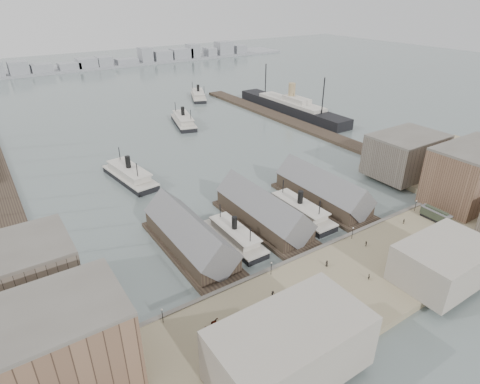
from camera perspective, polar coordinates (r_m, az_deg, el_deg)
ground at (r=119.22m, az=8.09°, el=-8.04°), size 900.00×900.00×0.00m
quay at (r=107.83m, az=15.24°, el=-12.50°), size 180.00×30.00×2.00m
seawall at (r=115.52m, az=9.83°, el=-8.77°), size 180.00×1.20×2.30m
east_wharf at (r=227.19m, az=8.15°, el=9.53°), size 10.00×180.00×1.60m
ferry_shed_west at (r=116.07m, az=-7.17°, el=-6.28°), size 14.00×42.00×12.60m
ferry_shed_center at (r=127.65m, az=3.27°, el=-2.77°), size 14.00×42.00×12.60m
ferry_shed_east at (r=143.08m, az=11.66°, el=0.14°), size 14.00×42.00×12.60m
warehouse_west_front at (r=82.18m, az=-27.12°, el=-20.65°), size 32.00×18.00×18.00m
warehouse_west_back at (r=106.96m, az=-29.41°, el=-10.47°), size 26.00×20.00×14.00m
warehouse_east_front at (r=156.39m, az=30.03°, el=2.05°), size 30.00×18.00×19.00m
warehouse_east_back at (r=170.74m, az=22.44°, el=4.88°), size 28.00×20.00×15.00m
street_bldg_center at (r=113.44m, az=27.05°, el=-8.88°), size 24.00×16.00×10.00m
street_bldg_west at (r=80.73m, az=7.12°, el=-21.18°), size 30.00×16.00×12.00m
lamp_post_far_w at (r=92.82m, az=-11.01°, el=-16.54°), size 0.44×0.44×3.92m
lamp_post_near_w at (r=104.18m, az=4.47°, el=-10.45°), size 0.44×0.44×3.92m
lamp_post_near_e at (r=122.03m, az=15.75°, el=-5.34°), size 0.44×0.44×3.92m
lamp_post_far_e at (r=143.98m, az=23.75°, el=-1.52°), size 0.44×0.44×3.92m
far_shore at (r=415.56m, az=-25.16°, el=15.71°), size 500.00×40.00×15.72m
ferry_docked_west at (r=120.15m, az=-0.78°, el=-6.22°), size 7.57×25.24×9.02m
ferry_docked_east at (r=134.21m, az=8.44°, el=-2.59°), size 8.33×27.77×9.92m
ferry_open_near at (r=163.33m, az=-15.42°, el=2.38°), size 12.95×31.61×10.97m
ferry_open_mid at (r=227.85m, az=-8.06°, el=10.04°), size 16.39×31.47×10.77m
ferry_open_far at (r=284.08m, az=-5.93°, el=13.50°), size 18.98×29.57×10.18m
ocean_steamer at (r=251.20m, az=7.29°, el=11.99°), size 12.18×89.02×17.80m
tram at (r=141.27m, az=26.04°, el=-3.00°), size 2.76×9.91×3.51m
horse_cart_left at (r=91.78m, az=-3.80°, el=-18.25°), size 4.49×4.00×1.62m
horse_cart_center at (r=95.77m, az=5.99°, el=-16.03°), size 4.88×1.73×1.50m
horse_cart_right at (r=121.68m, az=24.90°, el=-8.25°), size 4.72×2.34×1.46m
pedestrian_0 at (r=88.93m, az=-16.18°, el=-21.39°), size 0.81×0.80×1.81m
pedestrian_1 at (r=89.57m, az=-1.48°, el=-19.59°), size 0.99×0.88×1.70m
pedestrian_2 at (r=98.77m, az=4.68°, el=-14.27°), size 1.17×0.69×1.80m
pedestrian_3 at (r=93.99m, az=10.42°, el=-17.34°), size 1.11×0.68×1.77m
pedestrian_4 at (r=110.16m, az=12.25°, el=-9.90°), size 0.70×0.96×1.80m
pedestrian_5 at (r=108.53m, az=17.87°, el=-11.39°), size 0.63×0.73×1.68m
pedestrian_6 at (r=120.81m, az=17.45°, el=-7.04°), size 1.00×0.96×1.62m
pedestrian_7 at (r=125.92m, az=27.33°, el=-7.53°), size 1.28×0.98×1.75m
pedestrian_8 at (r=135.91m, az=22.27°, el=-3.86°), size 0.84×1.00×1.60m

